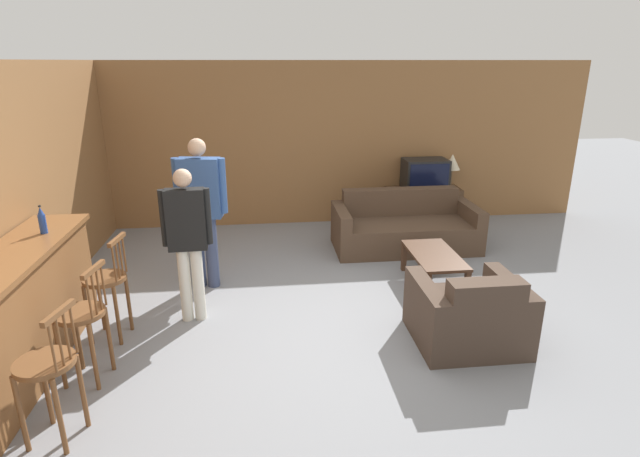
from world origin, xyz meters
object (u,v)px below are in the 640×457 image
couch_far (404,228)px  tv_unit (423,206)px  coffee_table (434,258)px  person_by_counter (188,237)px  bar_chair_mid (83,321)px  armchair_near (468,315)px  table_lamp (452,163)px  bar_chair_near (49,372)px  tv (425,174)px  bottle (42,221)px  bar_chair_far (107,285)px  person_by_window (201,206)px

couch_far → tv_unit: 1.22m
coffee_table → person_by_counter: size_ratio=0.64×
bar_chair_mid → couch_far: (3.53, 2.81, -0.27)m
armchair_near → table_lamp: size_ratio=1.79×
bar_chair_near → coffee_table: bar_chair_near is taller
tv → bottle: bottle is taller
bar_chair_far → armchair_near: size_ratio=1.05×
bar_chair_far → tv_unit: bearing=37.4°
bar_chair_mid → tv_unit: bar_chair_mid is taller
couch_far → bar_chair_mid: bearing=-141.5°
couch_far → tv_unit: bearing=59.8°
bottle → bar_chair_mid: bearing=-56.7°
bar_chair_mid → bar_chair_far: size_ratio=1.00×
bar_chair_far → table_lamp: bearing=34.6°
tv → table_lamp: table_lamp is taller
armchair_near → coffee_table: 1.31m
person_by_counter → bar_chair_mid: bearing=-127.6°
coffee_table → person_by_window: bearing=173.8°
armchair_near → tv: tv is taller
bar_chair_far → bottle: (-0.51, 0.09, 0.64)m
tv_unit → person_by_window: 3.99m
bar_chair_near → tv: tv is taller
bar_chair_far → coffee_table: (3.52, 0.80, -0.21)m
tv_unit → person_by_counter: 4.50m
coffee_table → tv_unit: size_ratio=0.86×
bar_chair_far → person_by_window: 1.43m
tv → bar_chair_mid: bearing=-137.0°
coffee_table → tv: 2.49m
bar_chair_near → bottle: bearing=108.9°
tv_unit → coffee_table: bearing=-104.7°
armchair_near → table_lamp: (1.17, 3.67, 0.73)m
bar_chair_far → table_lamp: table_lamp is taller
armchair_near → coffee_table: armchair_near is taller
table_lamp → person_by_counter: bearing=-143.0°
tv → bottle: 5.59m
bar_chair_near → table_lamp: bearing=44.9°
bottle → coffee_table: bearing=10.0°
table_lamp → person_by_window: (-3.78, -2.07, -0.01)m
bar_chair_far → bottle: bearing=170.4°
coffee_table → tv_unit: tv_unit is taller
couch_far → tv: 1.34m
coffee_table → bottle: size_ratio=3.84×
bar_chair_near → couch_far: bearing=44.9°
tv_unit → tv: size_ratio=1.70×
armchair_near → person_by_window: person_by_window is taller
armchair_near → bar_chair_near: bearing=-165.2°
bar_chair_far → armchair_near: (3.42, -0.50, -0.27)m
bar_chair_mid → coffee_table: bar_chair_mid is taller
coffee_table → tv_unit: bearing=75.3°
person_by_window → bottle: bearing=-142.5°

